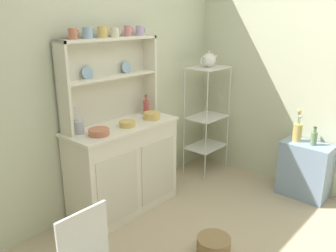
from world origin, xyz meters
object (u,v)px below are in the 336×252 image
at_px(hutch_cabinet, 124,167).
at_px(jam_bottle, 146,107).
at_px(cup_terracotta_0, 73,34).
at_px(porcelain_teapot, 209,60).
at_px(bowl_mixing_large, 99,132).
at_px(flower_vase, 298,131).
at_px(oil_bottle, 314,138).
at_px(floor_basket, 214,246).
at_px(bakers_rack, 207,110).
at_px(hutch_shelf_unit, 108,74).
at_px(utensil_jar, 79,127).
at_px(side_shelf_blue, 305,170).

relative_size(hutch_cabinet, jam_bottle, 5.48).
xyz_separation_m(cup_terracotta_0, porcelain_teapot, (1.58, -0.19, -0.33)).
distance_m(hutch_cabinet, bowl_mixing_large, 0.55).
height_order(flower_vase, oil_bottle, flower_vase).
bearing_deg(flower_vase, bowl_mixing_large, 149.83).
height_order(hutch_cabinet, cup_terracotta_0, cup_terracotta_0).
xyz_separation_m(hutch_cabinet, floor_basket, (0.00, -1.04, -0.37)).
xyz_separation_m(hutch_cabinet, porcelain_teapot, (1.22, -0.07, 0.89)).
distance_m(bakers_rack, jam_bottle, 0.86).
xyz_separation_m(hutch_shelf_unit, flower_vase, (1.40, -1.23, -0.62)).
bearing_deg(hutch_shelf_unit, cup_terracotta_0, -173.17).
height_order(hutch_shelf_unit, flower_vase, hutch_shelf_unit).
distance_m(bowl_mixing_large, utensil_jar, 0.18).
xyz_separation_m(bowl_mixing_large, oil_bottle, (1.71, -1.16, -0.23)).
bearing_deg(oil_bottle, side_shelf_blue, 90.00).
xyz_separation_m(bowl_mixing_large, jam_bottle, (0.71, 0.16, 0.05)).
bearing_deg(hutch_cabinet, side_shelf_blue, -40.30).
bearing_deg(side_shelf_blue, bakers_rack, 99.10).
bearing_deg(oil_bottle, floor_basket, 171.81).
distance_m(hutch_cabinet, side_shelf_blue, 1.84).
bearing_deg(jam_bottle, porcelain_teapot, -10.80).
xyz_separation_m(utensil_jar, porcelain_teapot, (1.62, -0.15, 0.42)).
height_order(cup_terracotta_0, utensil_jar, cup_terracotta_0).
distance_m(porcelain_teapot, oil_bottle, 1.36).
bearing_deg(hutch_cabinet, jam_bottle, 12.28).
xyz_separation_m(side_shelf_blue, cup_terracotta_0, (-1.76, 1.31, 1.37)).
bearing_deg(side_shelf_blue, floor_basket, 173.75).
bearing_deg(oil_bottle, hutch_shelf_unit, 135.00).
bearing_deg(bowl_mixing_large, oil_bottle, -34.16).
bearing_deg(floor_basket, porcelain_teapot, 38.39).
height_order(jam_bottle, utensil_jar, utensil_jar).
bearing_deg(floor_basket, oil_bottle, -8.19).
relative_size(cup_terracotta_0, jam_bottle, 0.44).
height_order(bowl_mixing_large, oil_bottle, bowl_mixing_large).
distance_m(hutch_cabinet, jam_bottle, 0.64).
xyz_separation_m(floor_basket, utensil_jar, (-0.40, 1.11, 0.84)).
relative_size(hutch_cabinet, flower_vase, 3.17).
xyz_separation_m(cup_terracotta_0, jam_bottle, (0.75, -0.04, -0.73)).
distance_m(hutch_cabinet, oil_bottle, 1.88).
xyz_separation_m(side_shelf_blue, jam_bottle, (-1.01, 1.27, 0.65)).
xyz_separation_m(hutch_cabinet, bakers_rack, (1.22, -0.07, 0.32)).
bearing_deg(oil_bottle, utensil_jar, 143.82).
height_order(porcelain_teapot, oil_bottle, porcelain_teapot).
distance_m(jam_bottle, porcelain_teapot, 0.93).
relative_size(hutch_shelf_unit, utensil_jar, 4.13).
bearing_deg(oil_bottle, bowl_mixing_large, 145.84).
height_order(floor_basket, jam_bottle, jam_bottle).
distance_m(hutch_shelf_unit, flower_vase, 1.97).
bearing_deg(porcelain_teapot, oil_bottle, -81.19).
height_order(jam_bottle, porcelain_teapot, porcelain_teapot).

